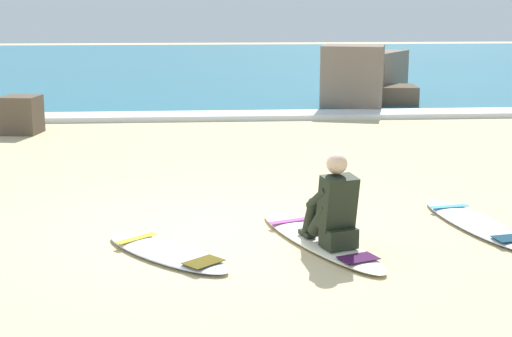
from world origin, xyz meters
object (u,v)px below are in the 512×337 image
Objects in this scene: surfboard_spare_near at (166,252)px; shoreline_rock at (21,115)px; surfboard_main at (319,240)px; surfer_seated at (333,209)px; surfboard_spare_far at (476,223)px.

surfboard_spare_near is 8.06m from shoreline_rock.
surfer_seated is (0.10, -0.24, 0.40)m from surfboard_main.
surfboard_spare_far is at bearing 22.34° from surfer_seated.
surfer_seated reaches higher than surfboard_spare_far.
surfboard_spare_far is (1.87, 0.48, 0.00)m from surfboard_main.
shoreline_rock is at bearing 122.95° from surfboard_main.
surfboard_spare_near is 3.53m from surfboard_spare_far.
surfboard_main is at bearing 9.95° from surfboard_spare_near.
surfer_seated is 1.73m from surfboard_spare_near.
shoreline_rock is (-4.75, 7.41, -0.07)m from surfer_seated.
surfer_seated is at bearing -67.40° from surfboard_main.
surfboard_main is 2.50× the size of surfer_seated.
shoreline_rock is (-6.51, 6.68, 0.33)m from surfboard_spare_far.
surfer_seated is at bearing -57.35° from shoreline_rock.
surfer_seated is at bearing -157.66° from surfboard_spare_far.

